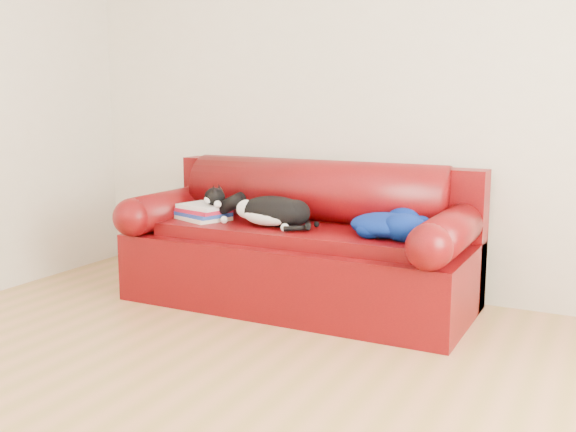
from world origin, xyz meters
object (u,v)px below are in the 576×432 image
cat (272,212)px  sofa_base (299,266)px  blanket (389,224)px  book_stack (204,212)px

cat → sofa_base: bearing=45.9°
sofa_base → blanket: blanket is taller
book_stack → blanket: 1.22m
book_stack → cat: bearing=-1.4°
cat → blanket: (0.72, 0.06, -0.02)m
sofa_base → cat: (-0.12, -0.12, 0.35)m
book_stack → cat: cat is taller
sofa_base → blanket: (0.60, -0.07, 0.33)m
book_stack → blanket: blanket is taller
cat → blanket: bearing=4.1°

